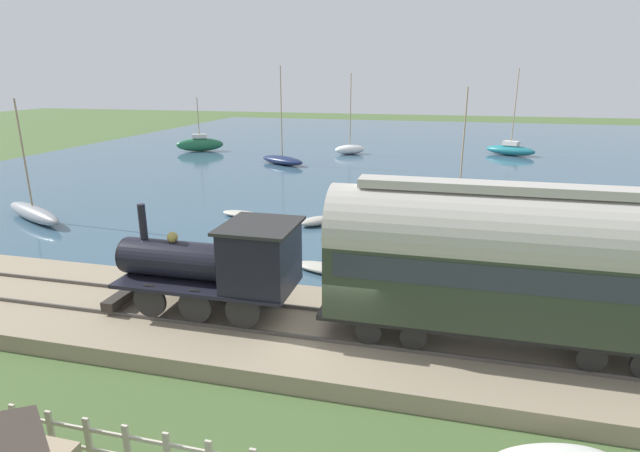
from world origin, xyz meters
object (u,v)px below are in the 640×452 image
Objects in this scene: sailboat_gray at (34,213)px; sailboat_navy at (282,160)px; passenger_coach at (504,259)px; rowboat_mid_harbor at (317,221)px; sailboat_red at (460,189)px; rowboat_near_shore at (325,268)px; sailboat_white at (350,149)px; sailboat_teal at (510,149)px; rowboat_far_out at (242,214)px; steam_locomotive at (223,261)px; sailboat_green at (200,144)px.

sailboat_navy is at bearing 6.12° from sailboat_gray.
passenger_coach is 4.26× the size of rowboat_mid_harbor.
sailboat_navy is 19.07m from sailboat_red.
rowboat_near_shore is at bearing 143.78° from sailboat_red.
sailboat_teal is (3.48, -16.76, 0.04)m from sailboat_white.
rowboat_far_out is at bearing -45.99° from sailboat_gray.
steam_locomotive is at bearing -148.41° from rowboat_far_out.
passenger_coach is 1.37× the size of sailboat_red.
sailboat_white is at bearing -3.87° from sailboat_navy.
sailboat_white is at bearing 23.12° from rowboat_near_shore.
sailboat_teal is (42.77, -13.54, -1.82)m from steam_locomotive.
sailboat_gray is 44.80m from sailboat_teal.
sailboat_teal is (42.77, -5.08, -2.65)m from passenger_coach.
sailboat_gray reaches higher than rowboat_near_shore.
sailboat_green is 31.91m from rowboat_mid_harbor.
sailboat_gray is at bearing 100.54° from sailboat_red.
sailboat_red is (-16.18, -27.87, -0.13)m from sailboat_green.
sailboat_gray reaches higher than rowboat_mid_harbor.
steam_locomotive is 14.14m from rowboat_far_out.
steam_locomotive is 0.85× the size of sailboat_red.
sailboat_red is (-21.47, 5.65, 0.05)m from sailboat_teal.
rowboat_mid_harbor is (-8.74, 7.95, -0.43)m from sailboat_red.
sailboat_red is at bearing -93.10° from sailboat_navy.
sailboat_white is 26.92m from rowboat_mid_harbor.
passenger_coach reaches higher than steam_locomotive.
rowboat_mid_harbor is (12.56, 0.06, -2.20)m from steam_locomotive.
steam_locomotive reaches higher than rowboat_far_out.
sailboat_white is at bearing 16.55° from passenger_coach.
steam_locomotive reaches higher than rowboat_near_shore.
sailboat_white is 2.83× the size of rowboat_near_shore.
passenger_coach is 18.91m from rowboat_far_out.
sailboat_white is 26.25m from rowboat_far_out.
sailboat_navy reaches higher than sailboat_white.
passenger_coach reaches higher than rowboat_far_out.
sailboat_green is 2.04× the size of rowboat_far_out.
rowboat_near_shore is (5.70, 6.44, -3.08)m from passenger_coach.
steam_locomotive is 44.90m from sailboat_teal.
sailboat_navy is 23.41m from sailboat_gray.
sailboat_navy is at bearing -22.30° from rowboat_mid_harbor.
sailboat_green is (-1.81, 16.76, 0.23)m from sailboat_white.
passenger_coach is at bearing 169.89° from sailboat_white.
steam_locomotive is 0.71× the size of sailboat_navy.
steam_locomotive is 1.09× the size of sailboat_green.
sailboat_teal reaches higher than sailboat_gray.
sailboat_teal is at bearing -17.56° from steam_locomotive.
steam_locomotive is at bearing -136.36° from sailboat_navy.
passenger_coach is at bearing -161.39° from sailboat_teal.
steam_locomotive is 22.78m from sailboat_red.
sailboat_teal is at bearing -6.77° from passenger_coach.
rowboat_mid_harbor reaches higher than rowboat_near_shore.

